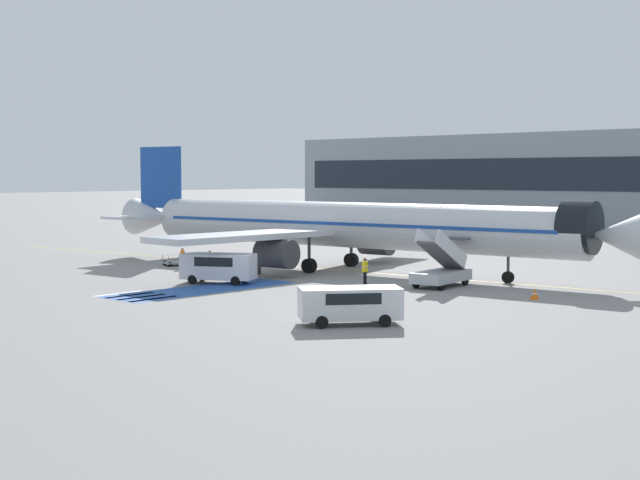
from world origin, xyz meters
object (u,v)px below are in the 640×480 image
object	(u,v)px
boarding_stairs_forward	(441,272)
ground_crew_0	(259,261)
baggage_cart	(179,262)
traffic_cone_0	(199,266)
service_van_1	(350,302)
ground_crew_1	(183,257)
airliner	(343,225)
fuel_tanker	(455,231)
ground_crew_3	(210,259)
service_van_0	(218,265)
traffic_cone_1	(535,294)
ground_crew_2	(365,269)

from	to	relation	value
boarding_stairs_forward	ground_crew_0	distance (m)	14.71
baggage_cart	traffic_cone_0	xyz separation A→B (m)	(3.57, -0.90, -0.01)
service_van_1	ground_crew_1	distance (m)	29.36
airliner	ground_crew_1	xyz separation A→B (m)	(-10.41, -7.45, -2.60)
boarding_stairs_forward	fuel_tanker	size ratio (longest dim) A/B	0.61
airliner	service_van_1	size ratio (longest dim) A/B	9.05
fuel_tanker	ground_crew_0	bearing A→B (deg)	179.41
fuel_tanker	ground_crew_3	size ratio (longest dim) A/B	5.23
service_van_0	traffic_cone_1	xyz separation A→B (m)	(20.15, 7.39, -0.92)
ground_crew_0	traffic_cone_0	distance (m)	6.15
baggage_cart	ground_crew_2	bearing A→B (deg)	18.49
baggage_cart	ground_crew_1	distance (m)	2.71
traffic_cone_1	ground_crew_1	bearing A→B (deg)	-174.40
boarding_stairs_forward	ground_crew_3	world-z (taller)	boarding_stairs_forward
traffic_cone_0	baggage_cart	bearing A→B (deg)	165.83
ground_crew_3	traffic_cone_1	bearing A→B (deg)	-29.34
traffic_cone_0	traffic_cone_1	world-z (taller)	traffic_cone_1
service_van_1	ground_crew_0	world-z (taller)	service_van_1
airliner	service_van_1	xyz separation A→B (m)	(16.61, -18.92, -2.42)
fuel_tanker	ground_crew_3	xyz separation A→B (m)	(-1.08, -32.59, -0.70)
airliner	service_van_1	world-z (taller)	airliner
service_van_1	boarding_stairs_forward	bearing A→B (deg)	148.20
fuel_tanker	traffic_cone_0	world-z (taller)	fuel_tanker
baggage_cart	traffic_cone_0	world-z (taller)	baggage_cart
ground_crew_1	ground_crew_3	xyz separation A→B (m)	(3.28, -0.00, 0.02)
traffic_cone_1	ground_crew_2	bearing A→B (deg)	-173.50
airliner	ground_crew_2	size ratio (longest dim) A/B	25.50
service_van_0	traffic_cone_0	distance (m)	9.47
baggage_cart	ground_crew_3	world-z (taller)	ground_crew_3
ground_crew_0	ground_crew_3	distance (m)	4.35
ground_crew_1	traffic_cone_0	bearing A→B (deg)	82.09
ground_crew_3	boarding_stairs_forward	bearing A→B (deg)	-22.74
service_van_1	ground_crew_1	xyz separation A→B (m)	(-27.02, 11.48, -0.18)
service_van_1	baggage_cart	xyz separation A→B (m)	(-29.20, 12.93, -0.88)
ground_crew_2	traffic_cone_0	bearing A→B (deg)	-90.37
baggage_cart	traffic_cone_1	world-z (taller)	baggage_cart
ground_crew_3	traffic_cone_1	size ratio (longest dim) A/B	2.67
boarding_stairs_forward	ground_crew_2	size ratio (longest dim) A/B	2.92
traffic_cone_0	traffic_cone_1	bearing A→B (deg)	4.77
ground_crew_2	fuel_tanker	bearing A→B (deg)	-160.95
ground_crew_3	traffic_cone_0	world-z (taller)	ground_crew_3
boarding_stairs_forward	service_van_1	bearing A→B (deg)	-77.43
baggage_cart	service_van_0	bearing A→B (deg)	-9.02
service_van_0	service_van_1	world-z (taller)	service_van_0
ground_crew_1	ground_crew_2	size ratio (longest dim) A/B	0.90
ground_crew_0	ground_crew_1	bearing A→B (deg)	122.46
traffic_cone_0	ground_crew_3	bearing A→B (deg)	-16.24
ground_crew_2	ground_crew_1	bearing A→B (deg)	-88.86
service_van_1	ground_crew_0	size ratio (longest dim) A/B	3.04
service_van_1	ground_crew_0	distance (m)	23.34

